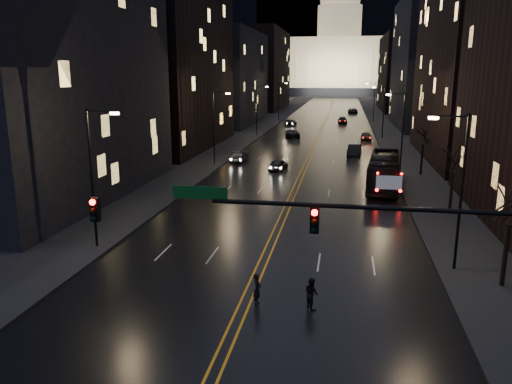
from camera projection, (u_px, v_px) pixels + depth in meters
The scene contains 36 objects.
ground at pixel (227, 344), 20.89m from camera, with size 900.00×900.00×0.00m, color black.
road at pixel (329, 112), 145.39m from camera, with size 20.00×320.00×0.02m, color black.
sidewalk_left at pixel (282, 111), 147.74m from camera, with size 8.00×320.00×0.16m, color black.
sidewalk_right at pixel (378, 112), 143.01m from camera, with size 8.00×320.00×0.16m, color black.
center_line at pixel (329, 112), 145.39m from camera, with size 0.62×320.00×0.01m, color orange.
building_left_near at pixel (47, 74), 42.95m from camera, with size 12.00×28.00×22.00m, color black.
building_left_mid at pixel (171, 52), 72.90m from camera, with size 12.00×30.00×28.00m, color black.
building_left_far at pixel (229, 78), 110.22m from camera, with size 12.00×34.00×20.00m, color black.
building_left_dist at pixel (264, 70), 155.73m from camera, with size 12.00×40.00×24.00m, color black.
building_right_tall at pixel (487, 6), 60.80m from camera, with size 12.00×30.00×38.00m, color black.
building_right_mid at pixel (428, 63), 102.43m from camera, with size 12.00×34.00×26.00m, color black.
building_right_dist at pixel (402, 73), 148.86m from camera, with size 12.00×40.00×22.00m, color black.
capitol at pixel (338, 61), 256.33m from camera, with size 90.00×50.00×58.50m.
traffic_signal at pixel (379, 236), 18.70m from camera, with size 17.29×0.45×7.00m.
streetlamp_right_near at pixel (459, 184), 27.45m from camera, with size 2.13×0.25×9.00m.
streetlamp_left_near at pixel (94, 171), 31.11m from camera, with size 2.13×0.25×9.00m.
streetlamp_right_mid at pixel (401, 127), 56.19m from camera, with size 2.13×0.25×9.00m.
streetlamp_left_mid at pixel (215, 124), 59.84m from camera, with size 2.13×0.25×9.00m.
streetlamp_right_far at pixel (383, 109), 84.92m from camera, with size 2.13×0.25×9.00m.
streetlamp_left_far at pixel (258, 107), 88.57m from camera, with size 2.13×0.25×9.00m.
streetlamp_right_dist at pixel (373, 100), 113.65m from camera, with size 2.13×0.25×9.00m.
streetlamp_left_dist at pixel (279, 99), 117.31m from camera, with size 2.13×0.25×9.00m.
tree_right_near at pixel (511, 205), 25.30m from camera, with size 2.40×2.40×6.65m.
tree_right_mid at pixel (454, 159), 38.71m from camera, with size 2.40×2.40×6.65m.
tree_right_far at pixel (424, 135), 54.03m from camera, with size 2.40×2.40×6.65m.
bus at pixel (384, 171), 49.03m from camera, with size 2.79×11.92×3.32m, color black.
oncoming_car_a at pixel (278, 165), 57.92m from camera, with size 1.65×4.11×1.40m, color black.
oncoming_car_b at pixel (239, 157), 63.15m from camera, with size 1.49×4.26×1.40m, color black.
oncoming_car_c at pixel (293, 134), 87.20m from camera, with size 2.46×5.33×1.48m, color black.
oncoming_car_d at pixel (291, 123), 107.03m from camera, with size 1.90×4.68×1.36m, color black.
receding_car_a at pixel (355, 151), 67.51m from camera, with size 1.73×4.96×1.64m, color black.
receding_car_b at pixel (366, 136), 83.41m from camera, with size 1.77×4.40×1.50m, color black.
receding_car_c at pixel (342, 120), 111.64m from camera, with size 2.00×4.91×1.42m, color black.
receding_car_d at pixel (353, 111), 139.66m from camera, with size 2.53×5.48×1.52m, color black.
pedestrian_a at pixel (257, 289), 24.29m from camera, with size 0.58×0.38×1.60m, color black.
pedestrian_b at pixel (311, 293), 23.90m from camera, with size 0.76×0.42×1.56m, color black.
Camera 1 is at (4.47, -18.33, 11.07)m, focal length 35.00 mm.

